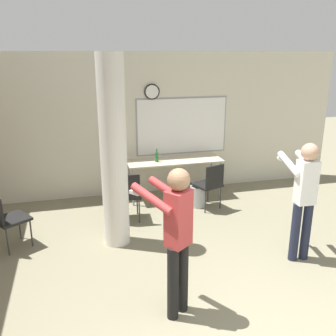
# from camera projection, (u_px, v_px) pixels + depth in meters

# --- Properties ---
(wall_back) EXTENTS (8.00, 0.15, 2.80)m
(wall_back) POSITION_uv_depth(u_px,v_px,m) (151.00, 124.00, 7.48)
(wall_back) COLOR beige
(wall_back) RESTS_ON ground_plane
(support_pillar) EXTENTS (0.38, 0.38, 2.80)m
(support_pillar) POSITION_uv_depth(u_px,v_px,m) (114.00, 154.00, 5.33)
(support_pillar) COLOR silver
(support_pillar) RESTS_ON ground_plane
(folding_table) EXTENTS (1.86, 0.61, 0.77)m
(folding_table) POSITION_uv_depth(u_px,v_px,m) (175.00, 163.00, 7.32)
(folding_table) COLOR beige
(folding_table) RESTS_ON ground_plane
(bottle_on_table) EXTENTS (0.06, 0.06, 0.26)m
(bottle_on_table) POSITION_uv_depth(u_px,v_px,m) (157.00, 157.00, 7.16)
(bottle_on_table) COLOR #1E6B2D
(bottle_on_table) RESTS_ON folding_table
(waste_bin) EXTENTS (0.30, 0.30, 0.40)m
(waste_bin) POSITION_uv_depth(u_px,v_px,m) (198.00, 196.00, 7.02)
(waste_bin) COLOR #B2B2B7
(waste_bin) RESTS_ON ground_plane
(chair_by_left_wall) EXTENTS (0.61, 0.61, 0.87)m
(chair_by_left_wall) POSITION_uv_depth(u_px,v_px,m) (7.00, 217.00, 5.41)
(chair_by_left_wall) COLOR black
(chair_by_left_wall) RESTS_ON ground_plane
(chair_table_right) EXTENTS (0.56, 0.56, 0.87)m
(chair_table_right) POSITION_uv_depth(u_px,v_px,m) (210.00, 183.00, 6.81)
(chair_table_right) COLOR black
(chair_table_right) RESTS_ON ground_plane
(chair_table_left) EXTENTS (0.47, 0.47, 0.87)m
(chair_table_left) POSITION_uv_depth(u_px,v_px,m) (128.00, 193.00, 6.32)
(chair_table_left) COLOR black
(chair_table_left) RESTS_ON ground_plane
(person_playing_front) EXTENTS (0.61, 0.67, 1.70)m
(person_playing_front) POSITION_uv_depth(u_px,v_px,m) (176.00, 232.00, 3.90)
(person_playing_front) COLOR black
(person_playing_front) RESTS_ON ground_plane
(person_playing_side) EXTENTS (0.38, 0.66, 1.67)m
(person_playing_side) POSITION_uv_depth(u_px,v_px,m) (304.00, 193.00, 5.01)
(person_playing_side) COLOR #1E2338
(person_playing_side) RESTS_ON ground_plane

